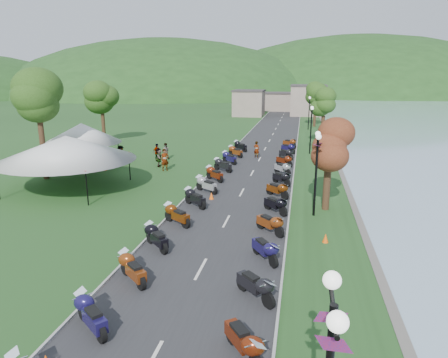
# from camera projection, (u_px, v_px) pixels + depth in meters

# --- Properties ---
(road) EXTENTS (7.00, 120.00, 0.02)m
(road) POSITION_uv_depth(u_px,v_px,m) (265.00, 149.00, 45.97)
(road) COLOR #2D2D2F
(road) RESTS_ON ground
(hills_backdrop) EXTENTS (360.00, 120.00, 76.00)m
(hills_backdrop) POSITION_uv_depth(u_px,v_px,m) (295.00, 92.00, 197.90)
(hills_backdrop) COLOR #285621
(hills_backdrop) RESTS_ON ground
(far_building) EXTENTS (18.00, 16.00, 5.00)m
(far_building) POSITION_uv_depth(u_px,v_px,m) (275.00, 102.00, 88.45)
(far_building) COLOR gray
(far_building) RESTS_ON ground
(moto_row_left) EXTENTS (2.60, 45.20, 1.10)m
(moto_row_left) POSITION_uv_depth(u_px,v_px,m) (187.00, 207.00, 24.11)
(moto_row_left) COLOR #331411
(moto_row_left) RESTS_ON ground
(moto_row_right) EXTENTS (2.60, 42.32, 1.10)m
(moto_row_right) POSITION_uv_depth(u_px,v_px,m) (278.00, 190.00, 27.68)
(moto_row_right) COLOR #331411
(moto_row_right) RESTS_ON ground
(vendor_tent_main) EXTENTS (6.61, 6.61, 4.00)m
(vendor_tent_main) POSITION_uv_depth(u_px,v_px,m) (68.00, 163.00, 29.34)
(vendor_tent_main) COLOR silver
(vendor_tent_main) RESTS_ON ground
(vendor_tent_side) EXTENTS (4.69, 4.69, 4.00)m
(vendor_tent_side) POSITION_uv_depth(u_px,v_px,m) (83.00, 145.00, 36.85)
(vendor_tent_side) COLOR silver
(vendor_tent_side) RESTS_ON ground
(tree_park_left) EXTENTS (3.78, 3.78, 10.50)m
(tree_park_left) POSITION_uv_depth(u_px,v_px,m) (39.00, 114.00, 31.47)
(tree_park_left) COLOR #345F1D
(tree_park_left) RESTS_ON ground
(tree_lakeside) EXTENTS (2.26, 2.26, 6.28)m
(tree_lakeside) POSITION_uv_depth(u_px,v_px,m) (328.00, 161.00, 24.48)
(tree_lakeside) COLOR #345F1D
(tree_lakeside) RESTS_ON ground
(pedestrian_a) EXTENTS (0.89, 0.86, 1.97)m
(pedestrian_a) POSITION_uv_depth(u_px,v_px,m) (165.00, 171.00, 35.51)
(pedestrian_a) COLOR slate
(pedestrian_a) RESTS_ON ground
(pedestrian_b) EXTENTS (0.90, 0.67, 1.66)m
(pedestrian_b) POSITION_uv_depth(u_px,v_px,m) (166.00, 159.00, 40.35)
(pedestrian_b) COLOR slate
(pedestrian_b) RESTS_ON ground
(pedestrian_c) EXTENTS (1.14, 1.15, 1.77)m
(pedestrian_c) POSITION_uv_depth(u_px,v_px,m) (122.00, 164.00, 38.26)
(pedestrian_c) COLOR slate
(pedestrian_c) RESTS_ON ground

